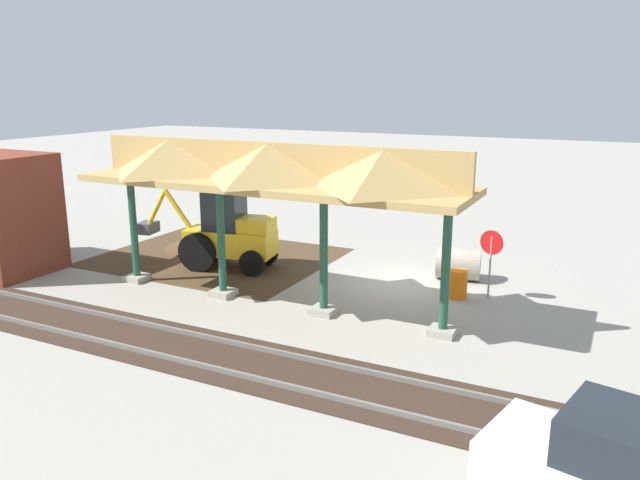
{
  "coord_description": "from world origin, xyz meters",
  "views": [
    {
      "loc": [
        -6.48,
        19.06,
        6.53
      ],
      "look_at": [
        2.22,
        1.57,
        1.6
      ],
      "focal_mm": 35.0,
      "sensor_mm": 36.0,
      "label": 1
    }
  ],
  "objects_px": {
    "concrete_pipe": "(458,264)",
    "traffic_barrel": "(458,284)",
    "stop_sign": "(491,250)",
    "backhoe": "(226,234)"
  },
  "relations": [
    {
      "from": "concrete_pipe",
      "to": "traffic_barrel",
      "type": "height_order",
      "value": "concrete_pipe"
    },
    {
      "from": "concrete_pipe",
      "to": "stop_sign",
      "type": "bearing_deg",
      "value": 130.7
    },
    {
      "from": "stop_sign",
      "to": "backhoe",
      "type": "bearing_deg",
      "value": 4.83
    },
    {
      "from": "concrete_pipe",
      "to": "traffic_barrel",
      "type": "relative_size",
      "value": 1.8
    },
    {
      "from": "backhoe",
      "to": "traffic_barrel",
      "type": "xyz_separation_m",
      "value": [
        -8.36,
        -0.43,
        -0.81
      ]
    },
    {
      "from": "backhoe",
      "to": "concrete_pipe",
      "type": "bearing_deg",
      "value": -163.35
    },
    {
      "from": "stop_sign",
      "to": "traffic_barrel",
      "type": "relative_size",
      "value": 2.43
    },
    {
      "from": "stop_sign",
      "to": "concrete_pipe",
      "type": "height_order",
      "value": "stop_sign"
    },
    {
      "from": "backhoe",
      "to": "concrete_pipe",
      "type": "xyz_separation_m",
      "value": [
        -7.87,
        -2.35,
        -0.73
      ]
    },
    {
      "from": "backhoe",
      "to": "concrete_pipe",
      "type": "height_order",
      "value": "backhoe"
    }
  ]
}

